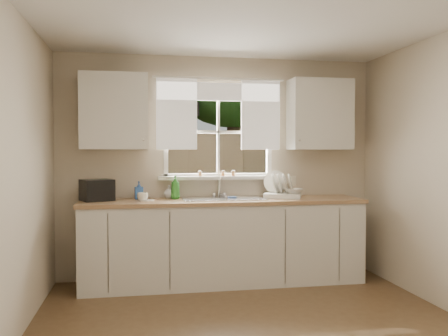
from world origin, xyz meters
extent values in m
cube|color=beige|center=(0.00, 2.00, 0.57)|extent=(3.60, 0.02, 1.15)
cube|color=beige|center=(0.00, 2.00, 2.33)|extent=(3.60, 0.02, 0.35)
cube|color=beige|center=(-1.20, 2.00, 1.65)|extent=(1.20, 0.02, 1.00)
cube|color=beige|center=(1.20, 2.00, 1.65)|extent=(1.20, 0.02, 1.00)
cube|color=beige|center=(-1.80, 0.00, 1.25)|extent=(0.02, 4.00, 2.50)
cube|color=beige|center=(0.00, -2.00, 1.25)|extent=(3.60, 0.02, 2.50)
cube|color=silver|center=(0.00, 0.00, 2.50)|extent=(3.60, 4.00, 0.02)
cube|color=white|center=(0.00, 2.02, 1.15)|extent=(1.30, 0.06, 0.05)
cube|color=white|center=(0.00, 2.02, 2.15)|extent=(1.30, 0.06, 0.05)
cube|color=white|center=(-0.60, 2.02, 1.65)|extent=(0.05, 0.06, 1.05)
cube|color=white|center=(0.60, 2.02, 1.65)|extent=(0.05, 0.06, 1.05)
cube|color=white|center=(0.00, 2.02, 1.65)|extent=(0.03, 0.04, 1.00)
cube|color=white|center=(0.00, 2.02, 1.65)|extent=(1.20, 0.04, 0.03)
cube|color=white|center=(0.00, 1.96, 1.13)|extent=(1.38, 0.14, 0.04)
cylinder|color=white|center=(0.00, 1.94, 2.25)|extent=(1.50, 0.02, 0.02)
cube|color=white|center=(-0.48, 1.95, 1.85)|extent=(0.45, 0.02, 0.80)
cube|color=white|center=(0.48, 1.95, 1.85)|extent=(0.45, 0.02, 0.80)
cube|color=white|center=(0.00, 1.95, 2.10)|extent=(1.40, 0.02, 0.20)
cube|color=silver|center=(0.00, 1.68, 0.43)|extent=(3.00, 0.62, 0.87)
cube|color=#9F774F|center=(0.00, 1.68, 0.89)|extent=(3.04, 0.65, 0.04)
cube|color=silver|center=(-1.15, 1.82, 1.85)|extent=(0.70, 0.33, 0.80)
cube|color=silver|center=(1.15, 1.82, 1.85)|extent=(0.70, 0.33, 0.80)
cube|color=beige|center=(0.88, 1.99, 1.08)|extent=(0.08, 0.01, 0.12)
cylinder|color=brown|center=(0.04, 1.94, 1.18)|extent=(0.04, 0.04, 0.06)
cylinder|color=brown|center=(0.16, 1.94, 1.18)|extent=(0.04, 0.04, 0.06)
cylinder|color=brown|center=(-0.22, 1.94, 1.18)|extent=(0.04, 0.04, 0.06)
cube|color=#335421|center=(0.00, 7.00, -0.02)|extent=(20.00, 10.00, 0.02)
cube|color=#8F6F4F|center=(0.00, 5.00, 0.90)|extent=(8.00, 0.10, 1.80)
cube|color=maroon|center=(-1.20, 8.50, 1.10)|extent=(3.00, 3.00, 2.20)
cube|color=black|center=(-1.20, 8.50, 2.35)|extent=(3.20, 3.20, 0.30)
cylinder|color=#423021|center=(1.40, 8.00, 1.60)|extent=(0.36, 0.36, 3.20)
sphere|color=#214716|center=(1.40, 8.00, 4.00)|extent=(4.00, 4.00, 4.00)
sphere|color=#214716|center=(0.30, 9.50, 4.50)|extent=(3.20, 3.20, 3.20)
cube|color=#B7B7BC|center=(0.00, 1.71, 0.83)|extent=(0.84, 0.46, 0.18)
cube|color=#B7B7BC|center=(0.00, 1.71, 0.92)|extent=(0.88, 0.50, 0.01)
cube|color=#B7B7BC|center=(0.00, 1.71, 0.89)|extent=(0.02, 0.41, 0.14)
cylinder|color=silver|center=(0.00, 1.96, 1.02)|extent=(0.03, 0.03, 0.22)
cylinder|color=silver|center=(0.00, 1.88, 1.13)|extent=(0.02, 0.18, 0.02)
sphere|color=silver|center=(-0.06, 1.96, 0.94)|extent=(0.05, 0.05, 0.05)
sphere|color=silver|center=(0.06, 1.96, 0.94)|extent=(0.05, 0.05, 0.05)
cube|color=white|center=(0.67, 1.71, 0.94)|extent=(0.48, 0.43, 0.05)
cylinder|color=white|center=(0.62, 1.83, 1.08)|extent=(0.27, 0.17, 0.25)
cylinder|color=white|center=(0.59, 1.75, 1.07)|extent=(0.15, 0.23, 0.22)
cylinder|color=white|center=(0.65, 1.72, 1.07)|extent=(0.15, 0.23, 0.22)
cylinder|color=white|center=(0.70, 1.70, 1.07)|extent=(0.15, 0.23, 0.22)
cylinder|color=white|center=(0.76, 1.68, 1.07)|extent=(0.15, 0.23, 0.22)
imported|color=white|center=(0.78, 1.67, 0.99)|extent=(0.22, 0.22, 0.05)
imported|color=#2F842B|center=(-0.51, 1.82, 1.04)|extent=(0.12, 0.12, 0.26)
imported|color=#2F5DB0|center=(-0.90, 1.87, 1.01)|extent=(0.10, 0.10, 0.19)
imported|color=beige|center=(-0.57, 1.87, 0.98)|extent=(0.15, 0.15, 0.15)
cylinder|color=white|center=(-0.82, 1.65, 0.92)|extent=(0.16, 0.16, 0.01)
imported|color=white|center=(-0.86, 1.66, 0.95)|extent=(0.12, 0.12, 0.09)
cube|color=black|center=(-1.33, 1.77, 1.02)|extent=(0.39, 0.37, 0.22)
camera|label=1|loc=(-0.90, -3.34, 1.43)|focal=38.00mm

